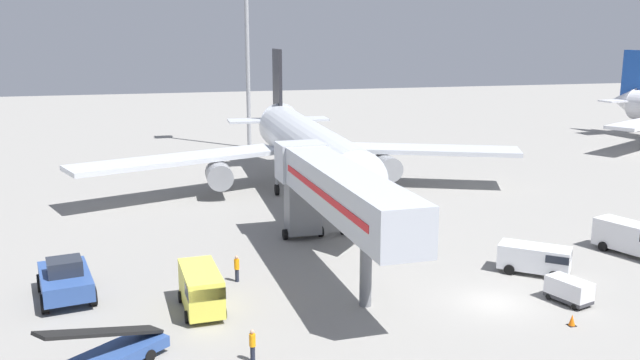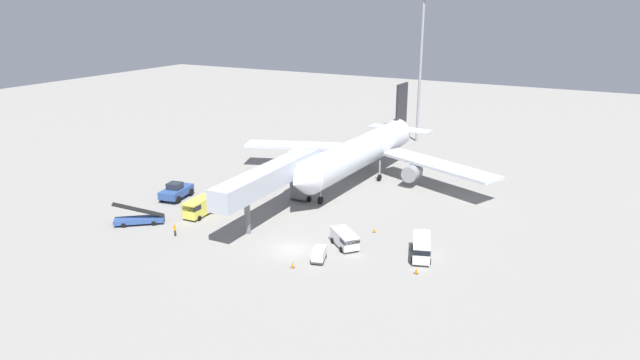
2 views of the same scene
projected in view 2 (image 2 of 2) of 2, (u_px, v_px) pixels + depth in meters
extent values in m
plane|color=gray|center=(292.00, 250.00, 65.63)|extent=(300.00, 300.00, 0.00)
cylinder|color=silver|center=(359.00, 152.00, 89.14)|extent=(5.86, 31.49, 4.89)
cone|color=silver|center=(300.00, 181.00, 74.69)|extent=(4.91, 3.86, 4.79)
cone|color=silver|center=(404.00, 128.00, 104.33)|extent=(4.82, 5.92, 4.65)
cube|color=#232328|center=(402.00, 105.00, 101.76)|extent=(0.50, 4.55, 7.83)
cube|color=silver|center=(415.00, 130.00, 101.32)|extent=(5.97, 3.48, 0.24)
cube|color=silver|center=(385.00, 127.00, 104.13)|extent=(5.97, 3.48, 0.24)
cube|color=silver|center=(437.00, 165.00, 86.32)|extent=(20.90, 12.55, 0.44)
cube|color=silver|center=(305.00, 146.00, 97.69)|extent=(21.12, 11.46, 0.44)
cylinder|color=gray|center=(412.00, 173.00, 87.46)|extent=(2.55, 3.26, 2.45)
cylinder|color=gray|center=(319.00, 158.00, 95.44)|extent=(2.55, 3.26, 2.45)
cylinder|color=gray|center=(320.00, 191.00, 79.93)|extent=(0.28, 0.28, 2.83)
cylinder|color=black|center=(320.00, 200.00, 80.36)|extent=(0.38, 1.11, 1.10)
cylinder|color=gray|center=(380.00, 169.00, 90.22)|extent=(0.28, 0.28, 2.83)
cylinder|color=black|center=(379.00, 178.00, 90.65)|extent=(0.38, 1.11, 1.10)
cylinder|color=gray|center=(348.00, 164.00, 92.91)|extent=(0.28, 0.28, 2.83)
cylinder|color=black|center=(348.00, 173.00, 93.34)|extent=(0.38, 1.11, 1.10)
cube|color=#B2B7C1|center=(263.00, 180.00, 71.87)|extent=(3.49, 19.61, 2.70)
cube|color=red|center=(253.00, 178.00, 72.52)|extent=(0.46, 16.41, 0.44)
cube|color=#B2B7C1|center=(302.00, 160.00, 80.68)|extent=(3.52, 2.89, 2.84)
cube|color=#232833|center=(307.00, 157.00, 81.71)|extent=(3.31, 0.32, 0.90)
cube|color=slate|center=(301.00, 184.00, 81.21)|extent=(2.59, 1.86, 4.15)
cylinder|color=black|center=(292.00, 196.00, 82.45)|extent=(0.32, 0.81, 0.80)
cylinder|color=black|center=(309.00, 199.00, 81.22)|extent=(0.32, 0.81, 0.80)
cylinder|color=slate|center=(247.00, 216.00, 69.64)|extent=(0.70, 0.70, 4.55)
cube|color=#2D4C8E|center=(176.00, 192.00, 82.35)|extent=(3.65, 5.84, 1.06)
cube|color=#232833|center=(175.00, 186.00, 81.81)|extent=(2.21, 2.11, 0.90)
cylinder|color=black|center=(178.00, 200.00, 80.52)|extent=(0.59, 1.15, 1.10)
cylinder|color=black|center=(162.00, 198.00, 81.30)|extent=(0.59, 1.15, 1.10)
cylinder|color=black|center=(191.00, 192.00, 83.72)|extent=(0.59, 1.15, 1.10)
cylinder|color=black|center=(175.00, 190.00, 84.50)|extent=(0.59, 1.15, 1.10)
cube|color=#2D4C8E|center=(139.00, 220.00, 73.07)|extent=(6.06, 5.43, 0.55)
cube|color=black|center=(138.00, 210.00, 72.65)|extent=(5.55, 4.79, 2.18)
cylinder|color=black|center=(124.00, 225.00, 71.97)|extent=(0.60, 0.55, 0.60)
cylinder|color=black|center=(125.00, 220.00, 73.66)|extent=(0.60, 0.55, 0.60)
cylinder|color=black|center=(154.00, 223.00, 72.64)|extent=(0.60, 0.55, 0.60)
cylinder|color=black|center=(155.00, 218.00, 74.33)|extent=(0.60, 0.55, 0.60)
cube|color=white|center=(345.00, 238.00, 66.21)|extent=(4.61, 4.37, 1.58)
cube|color=#1E232D|center=(350.00, 240.00, 64.75)|extent=(2.35, 2.40, 0.50)
cylinder|color=black|center=(356.00, 247.00, 65.50)|extent=(0.74, 0.71, 0.68)
cylinder|color=black|center=(342.00, 250.00, 64.89)|extent=(0.74, 0.71, 0.68)
cylinder|color=black|center=(347.00, 238.00, 67.97)|extent=(0.74, 0.71, 0.68)
cylinder|color=black|center=(333.00, 240.00, 67.36)|extent=(0.74, 0.71, 0.68)
cube|color=white|center=(421.00, 247.00, 63.37)|extent=(3.51, 5.74, 1.97)
cube|color=#1E232D|center=(422.00, 250.00, 61.51)|extent=(2.37, 2.25, 0.63)
cylinder|color=black|center=(429.00, 261.00, 61.93)|extent=(0.54, 0.75, 0.68)
cylinder|color=black|center=(413.00, 260.00, 62.23)|extent=(0.54, 0.75, 0.68)
cylinder|color=black|center=(429.00, 249.00, 65.09)|extent=(0.54, 0.75, 0.68)
cylinder|color=black|center=(413.00, 248.00, 65.38)|extent=(0.54, 0.75, 0.68)
cube|color=#E5DB4C|center=(199.00, 207.00, 75.61)|extent=(2.22, 4.92, 2.11)
cube|color=#1E232D|center=(192.00, 207.00, 74.06)|extent=(2.08, 1.65, 0.67)
cylinder|color=black|center=(199.00, 218.00, 74.24)|extent=(0.39, 0.70, 0.68)
cylinder|color=black|center=(187.00, 216.00, 75.01)|extent=(0.39, 0.70, 0.68)
cylinder|color=black|center=(212.00, 211.00, 76.81)|extent=(0.39, 0.70, 0.68)
cylinder|color=black|center=(201.00, 209.00, 77.58)|extent=(0.39, 0.70, 0.68)
cube|color=#38383D|center=(319.00, 259.00, 62.74)|extent=(2.01, 2.83, 0.22)
cube|color=silver|center=(319.00, 253.00, 62.55)|extent=(2.01, 2.83, 1.03)
cylinder|color=black|center=(323.00, 263.00, 61.82)|extent=(0.22, 0.38, 0.36)
cylinder|color=black|center=(312.00, 262.00, 62.04)|extent=(0.22, 0.38, 0.36)
cylinder|color=black|center=(326.00, 256.00, 63.49)|extent=(0.22, 0.38, 0.36)
cylinder|color=black|center=(315.00, 256.00, 63.72)|extent=(0.22, 0.38, 0.36)
cylinder|color=#1E2333|center=(233.00, 207.00, 78.01)|extent=(0.35, 0.35, 0.83)
cylinder|color=orange|center=(233.00, 202.00, 77.78)|extent=(0.46, 0.46, 0.66)
sphere|color=tan|center=(233.00, 199.00, 77.65)|extent=(0.22, 0.22, 0.22)
cylinder|color=#1E2333|center=(175.00, 233.00, 69.38)|extent=(0.31, 0.31, 0.78)
cylinder|color=orange|center=(175.00, 228.00, 69.17)|extent=(0.41, 0.41, 0.62)
sphere|color=tan|center=(174.00, 225.00, 69.04)|extent=(0.21, 0.21, 0.21)
cube|color=black|center=(374.00, 232.00, 70.61)|extent=(0.38, 0.38, 0.03)
cone|color=orange|center=(374.00, 230.00, 70.53)|extent=(0.32, 0.32, 0.56)
cube|color=black|center=(416.00, 273.00, 59.92)|extent=(0.44, 0.44, 0.03)
cone|color=orange|center=(416.00, 270.00, 59.82)|extent=(0.38, 0.38, 0.65)
cube|color=black|center=(293.00, 267.00, 61.25)|extent=(0.42, 0.42, 0.03)
cone|color=orange|center=(293.00, 265.00, 61.15)|extent=(0.35, 0.35, 0.61)
cylinder|color=#93969B|center=(420.00, 69.00, 112.03)|extent=(0.56, 0.56, 29.64)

